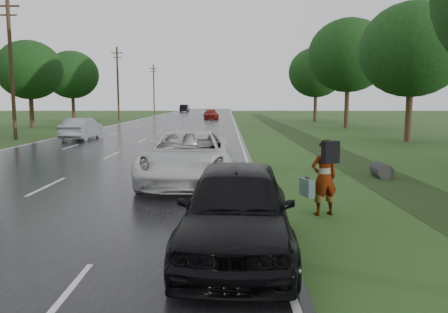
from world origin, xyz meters
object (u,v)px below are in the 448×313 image
Objects in this scene: white_pickup at (188,156)px; dark_sedan at (237,208)px; pedestrian at (323,176)px; silver_sedan at (82,129)px.

white_pickup is 1.29× the size of dark_sedan.
white_pickup is at bearing -64.16° from pedestrian.
silver_sedan is at bearing 119.38° from white_pickup.
silver_sedan is (-12.57, 20.15, -0.16)m from pedestrian.
pedestrian reaches higher than silver_sedan.
silver_sedan is at bearing 117.97° from dark_sedan.
dark_sedan is (1.49, -6.98, -0.04)m from white_pickup.
silver_sedan is (-8.90, 15.98, -0.11)m from white_pickup.
silver_sedan is (-10.39, 22.96, -0.07)m from dark_sedan.
pedestrian is 0.40× the size of silver_sedan.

